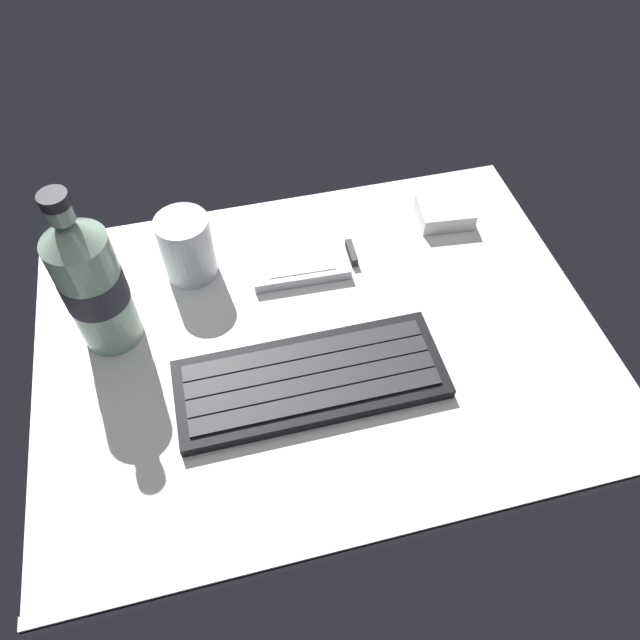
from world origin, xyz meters
TOP-DOWN VIEW (x-y plane):
  - ground_plane at (0.00, -0.23)cm, footprint 64.00×48.00cm
  - keyboard at (-2.51, -5.91)cm, footprint 29.04×11.10cm
  - handheld_device at (0.66, 11.49)cm, footprint 13.00×8.03cm
  - juice_cup at (-13.14, 13.60)cm, footprint 6.40×6.40cm
  - water_bottle at (-22.98, 6.02)cm, footprint 6.73×6.73cm
  - charger_block at (20.81, 14.93)cm, footprint 7.52×6.26cm

SIDE VIEW (x-z plane):
  - ground_plane at x=0.00cm, z-range -2.39..0.41cm
  - handheld_device at x=0.66cm, z-range -0.02..1.48cm
  - keyboard at x=-2.51cm, z-range -0.04..1.66cm
  - charger_block at x=20.81cm, z-range 0.00..2.40cm
  - juice_cup at x=-13.14cm, z-range -0.34..8.16cm
  - water_bottle at x=-22.98cm, z-range -1.39..19.41cm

